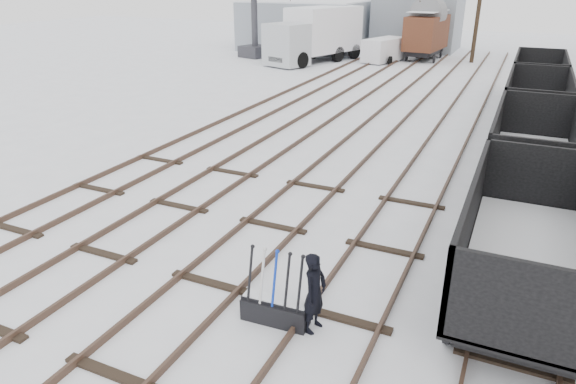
% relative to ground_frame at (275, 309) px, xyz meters
% --- Properties ---
extents(ground, '(120.00, 120.00, 0.00)m').
position_rel_ground_frame_xyz_m(ground, '(-1.83, 0.57, -0.28)').
color(ground, white).
rests_on(ground, ground).
extents(tracks, '(13.90, 52.00, 0.16)m').
position_rel_ground_frame_xyz_m(tracks, '(-1.83, 14.25, -0.21)').
color(tracks, black).
rests_on(tracks, ground).
extents(shed_left, '(10.00, 8.00, 4.10)m').
position_rel_ground_frame_xyz_m(shed_left, '(-14.83, 36.57, 1.76)').
color(shed_left, '#8D959F').
rests_on(shed_left, ground).
extents(shed_right, '(7.00, 6.00, 4.50)m').
position_rel_ground_frame_xyz_m(shed_right, '(-5.83, 40.57, 1.96)').
color(shed_right, '#8D959F').
rests_on(shed_right, ground).
extents(ground_frame, '(1.32, 0.48, 1.49)m').
position_rel_ground_frame_xyz_m(ground_frame, '(0.00, 0.00, 0.00)').
color(ground_frame, black).
rests_on(ground_frame, ground).
extents(worker, '(0.46, 0.63, 1.58)m').
position_rel_ground_frame_xyz_m(worker, '(0.75, 0.10, 0.51)').
color(worker, black).
rests_on(worker, ground).
extents(freight_wagon_a, '(2.39, 5.98, 2.44)m').
position_rel_ground_frame_xyz_m(freight_wagon_a, '(4.17, 2.71, 0.65)').
color(freight_wagon_a, black).
rests_on(freight_wagon_a, ground).
extents(freight_wagon_b, '(2.39, 5.98, 2.44)m').
position_rel_ground_frame_xyz_m(freight_wagon_b, '(4.17, 9.11, 0.65)').
color(freight_wagon_b, black).
rests_on(freight_wagon_b, ground).
extents(freight_wagon_c, '(2.39, 5.98, 2.44)m').
position_rel_ground_frame_xyz_m(freight_wagon_c, '(4.17, 15.51, 0.65)').
color(freight_wagon_c, black).
rests_on(freight_wagon_c, ground).
extents(freight_wagon_d, '(2.39, 5.98, 2.44)m').
position_rel_ground_frame_xyz_m(freight_wagon_d, '(4.17, 21.91, 0.65)').
color(freight_wagon_d, black).
rests_on(freight_wagon_d, ground).
extents(box_van_wagon, '(2.97, 4.97, 3.63)m').
position_rel_ground_frame_xyz_m(box_van_wagon, '(-3.94, 34.66, 1.83)').
color(box_van_wagon, black).
rests_on(box_van_wagon, ground).
extents(lorry, '(4.64, 9.09, 3.95)m').
position_rel_ground_frame_xyz_m(lorry, '(-11.25, 29.93, 1.75)').
color(lorry, black).
rests_on(lorry, ground).
extents(panel_van, '(2.76, 4.27, 1.74)m').
position_rel_ground_frame_xyz_m(panel_van, '(-6.51, 32.20, 0.62)').
color(panel_van, white).
rests_on(panel_van, ground).
extents(crane, '(2.49, 6.03, 10.10)m').
position_rel_ground_frame_xyz_m(crane, '(-16.59, 30.51, 2.37)').
color(crane, '#303036').
rests_on(crane, ground).
extents(tree_far_left, '(0.30, 0.30, 6.12)m').
position_rel_ground_frame_xyz_m(tree_far_left, '(-4.54, 35.24, 2.77)').
color(tree_far_left, black).
rests_on(tree_far_left, ground).
extents(tree_far_right, '(0.30, 0.30, 7.59)m').
position_rel_ground_frame_xyz_m(tree_far_right, '(-0.35, 34.68, 3.51)').
color(tree_far_right, black).
rests_on(tree_far_right, ground).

